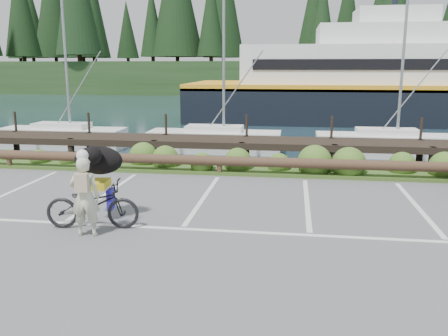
# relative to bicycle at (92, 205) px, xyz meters

# --- Properties ---
(ground) EXTENTS (72.00, 72.00, 0.00)m
(ground) POSITION_rel_bicycle_xyz_m (1.84, 0.59, -0.50)
(ground) COLOR #535355
(harbor_backdrop) EXTENTS (170.00, 160.00, 30.00)m
(harbor_backdrop) POSITION_rel_bicycle_xyz_m (2.24, 79.01, -0.50)
(harbor_backdrop) COLOR #162B36
(harbor_backdrop) RESTS_ON ground
(vegetation_strip) EXTENTS (34.00, 1.60, 0.10)m
(vegetation_strip) POSITION_rel_bicycle_xyz_m (1.84, 5.89, -0.45)
(vegetation_strip) COLOR #3D5B21
(vegetation_strip) RESTS_ON ground
(log_rail) EXTENTS (32.00, 0.30, 0.60)m
(log_rail) POSITION_rel_bicycle_xyz_m (1.84, 5.19, -0.50)
(log_rail) COLOR #443021
(log_rail) RESTS_ON ground
(bicycle) EXTENTS (1.99, 0.91, 1.01)m
(bicycle) POSITION_rel_bicycle_xyz_m (0.00, 0.00, 0.00)
(bicycle) COLOR black
(bicycle) RESTS_ON ground
(cyclist) EXTENTS (0.63, 0.45, 1.60)m
(cyclist) POSITION_rel_bicycle_xyz_m (0.06, -0.44, 0.30)
(cyclist) COLOR beige
(cyclist) RESTS_ON ground
(dog) EXTENTS (0.66, 1.13, 0.62)m
(dog) POSITION_rel_bicycle_xyz_m (-0.08, 0.61, 0.81)
(dog) COLOR black
(dog) RESTS_ON bicycle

